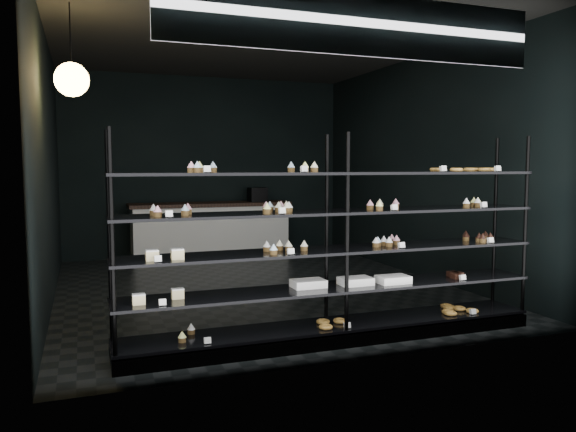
% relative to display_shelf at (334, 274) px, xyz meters
% --- Properties ---
extents(room, '(5.01, 6.01, 3.20)m').
position_rel_display_shelf_xyz_m(room, '(-0.01, 2.45, 0.97)').
color(room, black).
rests_on(room, ground).
extents(display_shelf, '(4.00, 0.50, 1.91)m').
position_rel_display_shelf_xyz_m(display_shelf, '(0.00, 0.00, 0.00)').
color(display_shelf, black).
rests_on(display_shelf, room).
extents(signage, '(3.30, 0.05, 0.50)m').
position_rel_display_shelf_xyz_m(signage, '(-0.01, -0.48, 2.12)').
color(signage, '#0C143D').
rests_on(signage, room).
extents(pendant_lamp, '(0.33, 0.33, 0.89)m').
position_rel_display_shelf_xyz_m(pendant_lamp, '(-2.21, 1.29, 1.82)').
color(pendant_lamp, black).
rests_on(pendant_lamp, room).
extents(service_counter, '(2.77, 0.65, 1.23)m').
position_rel_display_shelf_xyz_m(service_counter, '(-0.05, 4.95, -0.13)').
color(service_counter, silver).
rests_on(service_counter, room).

